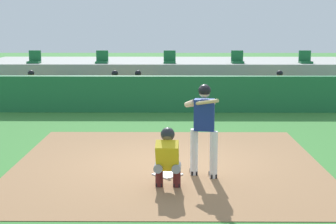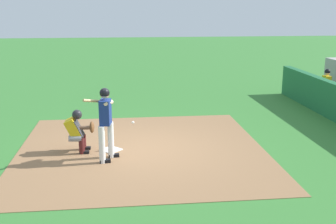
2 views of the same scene
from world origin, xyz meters
name	(u,v)px [view 1 (image 1 of 2)]	position (x,y,z in m)	size (l,w,h in m)	color
ground_plane	(168,164)	(0.00, 0.00, 0.00)	(80.00, 80.00, 0.00)	#387A33
dirt_infield	(168,164)	(0.00, 0.00, 0.01)	(6.40, 6.40, 0.01)	#936B47
home_plate	(167,174)	(0.00, -0.80, 0.02)	(0.44, 0.44, 0.02)	white
batter_at_plate	(204,124)	(0.69, -0.88, 1.04)	(0.64, 0.80, 1.80)	silver
catcher_crouched	(167,156)	(0.00, -1.61, 0.61)	(0.50, 1.78, 1.13)	gray
dugout_wall	(169,94)	(0.00, 6.50, 0.60)	(13.00, 0.30, 1.20)	#1E6638
dugout_bench	(169,101)	(0.00, 7.50, 0.23)	(11.80, 0.44, 0.45)	olive
dugout_player_0	(31,88)	(-4.83, 7.34, 0.67)	(0.49, 0.70, 1.30)	#939399
dugout_player_1	(115,89)	(-1.90, 7.34, 0.67)	(0.49, 0.70, 1.30)	#939399
dugout_player_2	(138,89)	(-1.09, 7.34, 0.67)	(0.49, 0.70, 1.30)	#939399
dugout_player_3	(280,89)	(3.84, 7.34, 0.67)	(0.49, 0.70, 1.30)	#939399
stands_platform	(170,77)	(0.00, 10.90, 0.70)	(15.00, 4.40, 1.40)	#9E9E99
stadium_seat_0	(34,60)	(-5.20, 9.38, 1.53)	(0.46, 0.46, 0.48)	#196033
stadium_seat_1	(102,60)	(-2.60, 9.38, 1.53)	(0.46, 0.46, 0.48)	#196033
stadium_seat_2	(170,60)	(0.00, 9.38, 1.53)	(0.46, 0.46, 0.48)	#196033
stadium_seat_3	(237,60)	(2.60, 9.38, 1.53)	(0.46, 0.46, 0.48)	#196033
stadium_seat_4	(305,60)	(5.20, 9.38, 1.53)	(0.46, 0.46, 0.48)	#196033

